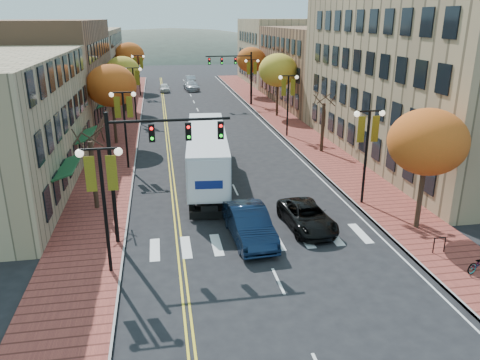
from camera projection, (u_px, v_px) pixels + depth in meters
name	position (u px, v px, depth m)	size (l,w,h in m)	color
ground	(268.00, 260.00, 23.01)	(200.00, 200.00, 0.00)	black
sidewalk_left	(122.00, 124.00, 51.75)	(4.00, 85.00, 0.15)	brown
sidewalk_right	(280.00, 118.00, 54.67)	(4.00, 85.00, 0.15)	brown
building_left_mid	(46.00, 72.00, 51.92)	(12.00, 24.00, 11.00)	brown
building_left_far	(80.00, 60.00, 75.42)	(12.00, 26.00, 9.50)	#9E8966
building_right_near	(445.00, 66.00, 38.41)	(15.00, 28.00, 15.00)	#997F5B
building_right_mid	(331.00, 66.00, 63.42)	(15.00, 24.00, 10.00)	brown
building_right_far	(288.00, 51.00, 83.72)	(15.00, 20.00, 11.00)	#9E8966
tree_left_a	(94.00, 175.00, 28.25)	(0.28, 0.28, 4.20)	#382619
tree_left_b	(111.00, 86.00, 42.07)	(4.48, 4.48, 7.21)	#382619
tree_left_c	(123.00, 71.00, 57.08)	(4.16, 4.16, 6.69)	#382619
tree_left_d	(130.00, 55.00, 73.64)	(4.61, 4.61, 7.42)	#382619
tree_right_a	(428.00, 142.00, 24.66)	(4.16, 4.16, 6.69)	#382619
tree_right_b	(323.00, 127.00, 40.46)	(0.28, 0.28, 4.20)	#382619
tree_right_c	(278.00, 70.00, 54.29)	(4.48, 4.48, 7.21)	#382619
tree_right_d	(251.00, 60.00, 69.22)	(4.35, 4.35, 7.00)	#382619
lamp_left_a	(103.00, 187.00, 20.37)	(1.96, 0.36, 6.05)	black
lamp_left_b	(124.00, 115.00, 35.26)	(1.96, 0.36, 6.05)	black
lamp_left_c	(134.00, 84.00, 52.00)	(1.96, 0.36, 6.05)	black
lamp_left_d	(139.00, 67.00, 68.74)	(1.96, 0.36, 6.05)	black
lamp_right_a	(367.00, 139.00, 28.39)	(1.96, 0.36, 6.05)	black
lamp_right_b	(288.00, 94.00, 45.13)	(1.96, 0.36, 6.05)	black
lamp_right_c	(252.00, 73.00, 61.87)	(1.96, 0.36, 6.05)	black
traffic_mast_near	(149.00, 152.00, 23.28)	(6.10, 0.35, 7.00)	black
traffic_mast_far	(237.00, 68.00, 61.33)	(6.10, 0.34, 7.00)	black
semi_truck	(207.00, 149.00, 33.59)	(3.90, 15.87, 3.93)	black
navy_sedan	(249.00, 224.00, 24.84)	(1.90, 5.44, 1.79)	black
black_suv	(307.00, 217.00, 26.27)	(2.28, 4.95, 1.38)	black
car_far_white	(164.00, 88.00, 74.53)	(1.52, 3.78, 1.29)	silver
car_far_silver	(191.00, 86.00, 75.95)	(2.12, 5.23, 1.52)	#ACACB3
car_far_oncoming	(190.00, 80.00, 83.20)	(1.59, 4.56, 1.50)	#AEAEB6
bicycle	(480.00, 263.00, 21.53)	(0.59, 1.68, 0.88)	gray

